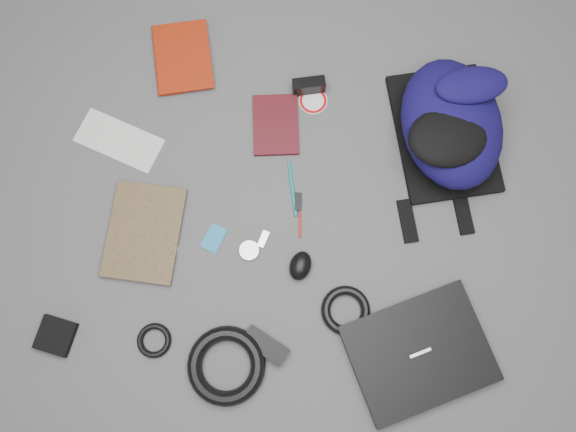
# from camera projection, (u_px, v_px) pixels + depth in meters

# --- Properties ---
(ground) EXTENTS (4.00, 4.00, 0.00)m
(ground) POSITION_uv_depth(u_px,v_px,m) (288.00, 217.00, 1.57)
(ground) COLOR #4F4F51
(ground) RESTS_ON ground
(backpack) EXTENTS (0.40, 0.49, 0.18)m
(backpack) POSITION_uv_depth(u_px,v_px,m) (451.00, 124.00, 1.53)
(backpack) COLOR #0C0834
(backpack) RESTS_ON ground
(laptop) EXTENTS (0.44, 0.41, 0.04)m
(laptop) POSITION_uv_depth(u_px,v_px,m) (419.00, 353.00, 1.47)
(laptop) COLOR black
(laptop) RESTS_ON ground
(textbook_red) EXTENTS (0.22, 0.26, 0.02)m
(textbook_red) POSITION_uv_depth(u_px,v_px,m) (155.00, 61.00, 1.65)
(textbook_red) COLOR maroon
(textbook_red) RESTS_ON ground
(comic_book) EXTENTS (0.20, 0.28, 0.02)m
(comic_book) POSITION_uv_depth(u_px,v_px,m) (109.00, 228.00, 1.55)
(comic_book) COLOR #AD880C
(comic_book) RESTS_ON ground
(envelope) EXTENTS (0.26, 0.17, 0.00)m
(envelope) POSITION_uv_depth(u_px,v_px,m) (119.00, 140.00, 1.61)
(envelope) COLOR silver
(envelope) RESTS_ON ground
(dvd_case) EXTENTS (0.16, 0.20, 0.01)m
(dvd_case) POSITION_uv_depth(u_px,v_px,m) (276.00, 125.00, 1.62)
(dvd_case) COLOR #390A0F
(dvd_case) RESTS_ON ground
(compact_camera) EXTENTS (0.10, 0.06, 0.05)m
(compact_camera) POSITION_uv_depth(u_px,v_px,m) (309.00, 86.00, 1.62)
(compact_camera) COLOR black
(compact_camera) RESTS_ON ground
(sticker_disc) EXTENTS (0.10, 0.10, 0.00)m
(sticker_disc) POSITION_uv_depth(u_px,v_px,m) (313.00, 101.00, 1.64)
(sticker_disc) COLOR white
(sticker_disc) RESTS_ON ground
(pen_teal) EXTENTS (0.05, 0.15, 0.01)m
(pen_teal) POSITION_uv_depth(u_px,v_px,m) (292.00, 189.00, 1.58)
(pen_teal) COLOR #0D7D7A
(pen_teal) RESTS_ON ground
(pen_red) EXTENTS (0.03, 0.12, 0.01)m
(pen_red) POSITION_uv_depth(u_px,v_px,m) (300.00, 216.00, 1.56)
(pen_red) COLOR #B61D0E
(pen_red) RESTS_ON ground
(id_badge) EXTENTS (0.07, 0.08, 0.00)m
(id_badge) POSITION_uv_depth(u_px,v_px,m) (214.00, 238.00, 1.55)
(id_badge) COLOR #1672AA
(id_badge) RESTS_ON ground
(usb_black) EXTENTS (0.02, 0.05, 0.01)m
(usb_black) POSITION_uv_depth(u_px,v_px,m) (298.00, 202.00, 1.57)
(usb_black) COLOR black
(usb_black) RESTS_ON ground
(usb_silver) EXTENTS (0.03, 0.05, 0.01)m
(usb_silver) POSITION_uv_depth(u_px,v_px,m) (263.00, 239.00, 1.55)
(usb_silver) COLOR silver
(usb_silver) RESTS_ON ground
(mouse) EXTENTS (0.07, 0.09, 0.04)m
(mouse) POSITION_uv_depth(u_px,v_px,m) (300.00, 266.00, 1.52)
(mouse) COLOR black
(mouse) RESTS_ON ground
(headphone_left) EXTENTS (0.05, 0.05, 0.01)m
(headphone_left) POSITION_uv_depth(u_px,v_px,m) (170.00, 248.00, 1.54)
(headphone_left) COLOR silver
(headphone_left) RESTS_ON ground
(headphone_right) EXTENTS (0.06, 0.06, 0.01)m
(headphone_right) POSITION_uv_depth(u_px,v_px,m) (249.00, 251.00, 1.54)
(headphone_right) COLOR #A4A4A6
(headphone_right) RESTS_ON ground
(cable_coil) EXTENTS (0.14, 0.14, 0.03)m
(cable_coil) POSITION_uv_depth(u_px,v_px,m) (346.00, 310.00, 1.50)
(cable_coil) COLOR black
(cable_coil) RESTS_ON ground
(power_brick) EXTENTS (0.13, 0.10, 0.03)m
(power_brick) POSITION_uv_depth(u_px,v_px,m) (266.00, 345.00, 1.48)
(power_brick) COLOR black
(power_brick) RESTS_ON ground
(power_cord_coil) EXTENTS (0.26, 0.26, 0.04)m
(power_cord_coil) POSITION_uv_depth(u_px,v_px,m) (226.00, 366.00, 1.46)
(power_cord_coil) COLOR black
(power_cord_coil) RESTS_ON ground
(pouch) EXTENTS (0.10, 0.10, 0.02)m
(pouch) POSITION_uv_depth(u_px,v_px,m) (56.00, 336.00, 1.49)
(pouch) COLOR black
(pouch) RESTS_ON ground
(earbud_coil) EXTENTS (0.10, 0.10, 0.02)m
(earbud_coil) POSITION_uv_depth(u_px,v_px,m) (154.00, 340.00, 1.49)
(earbud_coil) COLOR black
(earbud_coil) RESTS_ON ground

